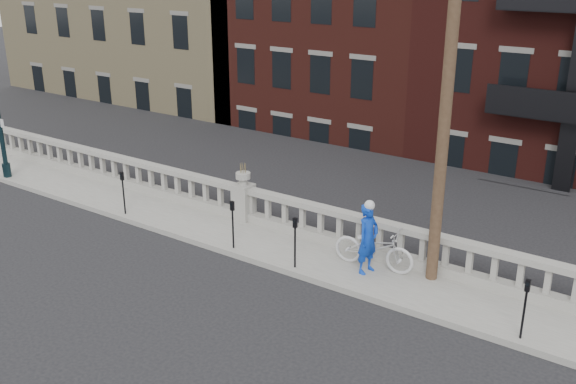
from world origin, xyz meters
name	(u,v)px	position (x,y,z in m)	size (l,w,h in m)	color
ground	(148,272)	(0.00, 0.00, 0.00)	(120.00, 120.00, 0.00)	black
sidewalk	(224,231)	(0.00, 3.00, 0.07)	(32.00, 2.20, 0.15)	gray
balustrade	(244,203)	(0.00, 3.95, 0.64)	(28.00, 0.34, 1.03)	gray
planter_pedestal	(244,198)	(0.00, 3.95, 0.83)	(0.55, 0.55, 1.76)	gray
lower_level	(483,60)	(0.56, 23.04, 2.63)	(80.00, 44.00, 20.80)	#605E59
utility_pole	(449,72)	(6.20, 3.60, 5.24)	(1.60, 0.28, 10.00)	#422D1E
parking_meter_a	(123,188)	(-3.26, 2.15, 1.00)	(0.10, 0.09, 1.36)	black
parking_meter_b	(233,219)	(1.07, 2.15, 1.00)	(0.10, 0.09, 1.36)	black
parking_meter_c	(295,237)	(3.10, 2.15, 1.00)	(0.10, 0.09, 1.36)	black
parking_meter_d	(525,302)	(8.80, 2.15, 1.00)	(0.10, 0.09, 1.36)	black
bicycle	(374,247)	(4.75, 3.29, 0.71)	(0.74, 2.12, 1.11)	silver
cyclist	(368,239)	(4.72, 2.98, 1.06)	(0.66, 0.43, 1.81)	#0C37B8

